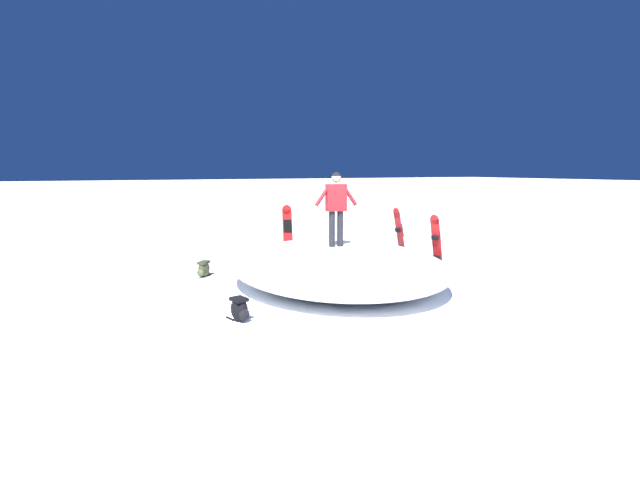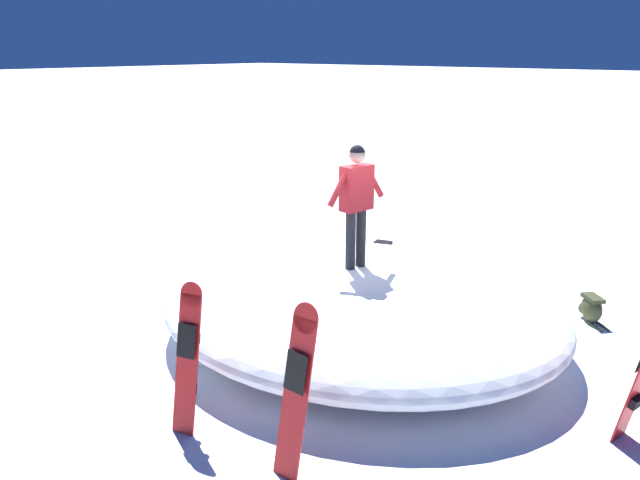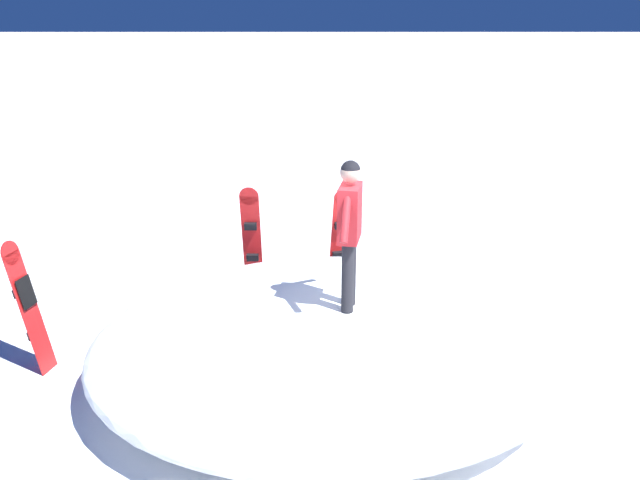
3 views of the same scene
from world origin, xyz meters
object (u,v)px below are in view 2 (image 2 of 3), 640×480
at_px(snowboarder_standing, 356,195).
at_px(snowboard_tertiary_upright, 297,388).
at_px(snowboard_secondary_upright, 188,356).
at_px(backpack_near, 591,308).
at_px(backpack_far, 382,252).

relative_size(snowboarder_standing, snowboard_tertiary_upright, 1.01).
height_order(snowboarder_standing, snowboard_secondary_upright, snowboarder_standing).
bearing_deg(snowboard_tertiary_upright, backpack_near, 168.09).
bearing_deg(snowboard_secondary_upright, snowboarder_standing, -179.76).
bearing_deg(snowboarder_standing, backpack_near, 135.36).
distance_m(snowboard_secondary_upright, backpack_near, 6.17).
bearing_deg(snowboard_tertiary_upright, snowboard_secondary_upright, -82.69).
relative_size(snowboard_secondary_upright, backpack_far, 2.73).
distance_m(backpack_near, backpack_far, 3.91).
bearing_deg(snowboarder_standing, snowboard_tertiary_upright, 26.30).
bearing_deg(snowboarder_standing, snowboard_secondary_upright, 0.24).
xyz_separation_m(snowboard_tertiary_upright, backpack_near, (-5.42, 1.14, -0.68)).
distance_m(snowboarder_standing, snowboard_secondary_upright, 3.25).
bearing_deg(backpack_far, snowboard_secondary_upright, 13.42).
xyz_separation_m(snowboard_secondary_upright, snowboard_tertiary_upright, (-0.18, 1.39, 0.05)).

